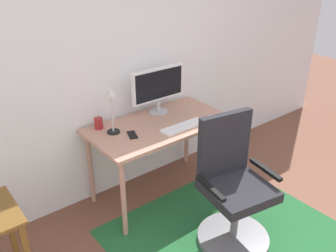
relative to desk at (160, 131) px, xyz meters
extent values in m
cube|color=white|center=(0.03, 0.42, 0.62)|extent=(6.00, 0.10, 2.60)
cube|color=#205E2F|center=(0.08, -0.79, -0.68)|extent=(1.79, 1.45, 0.01)
cube|color=tan|center=(0.00, 0.00, 0.07)|extent=(1.29, 0.69, 0.03)
cylinder|color=tan|center=(-0.58, -0.29, -0.31)|extent=(0.04, 0.04, 0.73)
cylinder|color=tan|center=(0.58, -0.29, -0.31)|extent=(0.04, 0.04, 0.73)
cylinder|color=tan|center=(-0.58, 0.29, -0.31)|extent=(0.04, 0.04, 0.73)
cylinder|color=tan|center=(0.58, 0.29, -0.31)|extent=(0.04, 0.04, 0.73)
cylinder|color=#B2B2B7|center=(0.14, 0.21, 0.09)|extent=(0.18, 0.18, 0.01)
cylinder|color=#B2B2B7|center=(0.14, 0.21, 0.15)|extent=(0.04, 0.04, 0.12)
cube|color=white|center=(0.14, 0.21, 0.37)|extent=(0.56, 0.04, 0.31)
cube|color=black|center=(0.14, 0.19, 0.37)|extent=(0.52, 0.00, 0.27)
cube|color=white|center=(0.11, -0.20, 0.09)|extent=(0.43, 0.13, 0.02)
ellipsoid|color=white|center=(0.44, -0.22, 0.10)|extent=(0.06, 0.10, 0.03)
cylinder|color=maroon|center=(-0.48, 0.25, 0.13)|extent=(0.08, 0.08, 0.10)
cube|color=black|center=(-0.32, -0.04, 0.09)|extent=(0.11, 0.15, 0.01)
cylinder|color=black|center=(-0.42, 0.10, 0.09)|extent=(0.11, 0.11, 0.01)
cylinder|color=beige|center=(-0.42, 0.10, 0.26)|extent=(0.02, 0.02, 0.32)
cone|color=beige|center=(-0.42, 0.10, 0.45)|extent=(0.09, 0.09, 0.06)
cylinder|color=slate|center=(0.08, -0.89, -0.65)|extent=(0.59, 0.59, 0.05)
cylinder|color=slate|center=(0.08, -0.89, -0.42)|extent=(0.06, 0.06, 0.41)
cube|color=#232328|center=(0.08, -0.89, -0.17)|extent=(0.56, 0.56, 0.08)
cube|color=#232328|center=(0.11, -0.69, 0.13)|extent=(0.46, 0.14, 0.52)
cube|color=black|center=(-0.18, -0.85, -0.06)|extent=(0.10, 0.34, 0.03)
cube|color=black|center=(0.33, -0.94, -0.06)|extent=(0.10, 0.34, 0.03)
cube|color=brown|center=(-1.40, -0.07, -0.34)|extent=(0.04, 0.04, 0.68)
camera|label=1|loc=(-1.74, -2.33, 1.48)|focal=38.23mm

